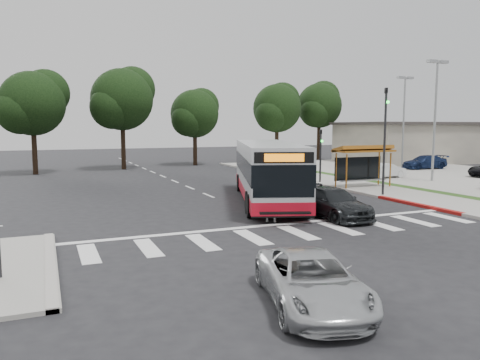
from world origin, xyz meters
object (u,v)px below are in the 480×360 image
transit_bus (267,172)px  dark_sedan (332,203)px  pedestrian (271,200)px  silver_suv_south (312,280)px

transit_bus → dark_sedan: size_ratio=2.71×
transit_bus → pedestrian: (-2.39, -5.30, -0.68)m
pedestrian → silver_suv_south: (-3.49, -9.16, -0.35)m
pedestrian → dark_sedan: bearing=-146.4°
transit_bus → dark_sedan: transit_bus is taller
transit_bus → dark_sedan: bearing=-62.9°
pedestrian → dark_sedan: 3.14m
transit_bus → dark_sedan: (0.73, -5.48, -0.97)m
transit_bus → pedestrian: size_ratio=6.58×
pedestrian → dark_sedan: size_ratio=0.41×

